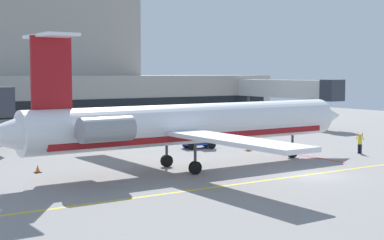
{
  "coord_description": "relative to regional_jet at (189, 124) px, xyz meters",
  "views": [
    {
      "loc": [
        -28.47,
        -27.8,
        6.97
      ],
      "look_at": [
        -1.58,
        12.94,
        3.0
      ],
      "focal_mm": 54.17,
      "sensor_mm": 36.0,
      "label": 1
    }
  ],
  "objects": [
    {
      "name": "jet_bridge_east",
      "position": [
        31.03,
        22.9,
        1.49
      ],
      "size": [
        2.4,
        18.88,
        6.16
      ],
      "color": "silver",
      "rests_on": "ground"
    },
    {
      "name": "pushback_tractor",
      "position": [
        0.16,
        16.68,
        -2.33
      ],
      "size": [
        3.99,
        2.75,
        2.14
      ],
      "color": "#E5B20C",
      "rests_on": "ground"
    },
    {
      "name": "regional_jet",
      "position": [
        0.0,
        0.0,
        0.0
      ],
      "size": [
        31.4,
        25.84,
        9.34
      ],
      "color": "white",
      "rests_on": "ground"
    },
    {
      "name": "fuel_tank",
      "position": [
        25.58,
        20.48,
        -1.92
      ],
      "size": [
        7.47,
        2.58,
        2.43
      ],
      "color": "white",
      "rests_on": "ground"
    },
    {
      "name": "terminal_building",
      "position": [
        1.67,
        41.52,
        4.15
      ],
      "size": [
        68.36,
        15.56,
        20.23
      ],
      "color": "#ADA89E",
      "rests_on": "ground"
    },
    {
      "name": "baggage_tug",
      "position": [
        -4.29,
        20.13,
        -2.45
      ],
      "size": [
        3.2,
        3.8,
        1.8
      ],
      "color": "#1E4CB2",
      "rests_on": "ground"
    },
    {
      "name": "safety_cone_bravo",
      "position": [
        -9.56,
        4.71,
        -3.04
      ],
      "size": [
        0.47,
        0.47,
        0.55
      ],
      "color": "orange",
      "rests_on": "ground"
    },
    {
      "name": "belt_loader",
      "position": [
        7.5,
        9.34,
        -2.37
      ],
      "size": [
        3.08,
        2.19,
        2.05
      ],
      "color": "#19389E",
      "rests_on": "ground"
    },
    {
      "name": "safety_cone_alpha",
      "position": [
        9.91,
        5.39,
        -3.04
      ],
      "size": [
        0.47,
        0.47,
        0.55
      ],
      "color": "orange",
      "rests_on": "ground"
    },
    {
      "name": "ground",
      "position": [
        5.85,
        -6.93,
        -3.34
      ],
      "size": [
        120.0,
        120.0,
        0.11
      ],
      "color": "gray"
    },
    {
      "name": "marshaller",
      "position": [
        17.01,
        -1.16,
        -2.38
      ],
      "size": [
        0.34,
        0.83,
        1.82
      ],
      "color": "#191E33",
      "rests_on": "ground"
    }
  ]
}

